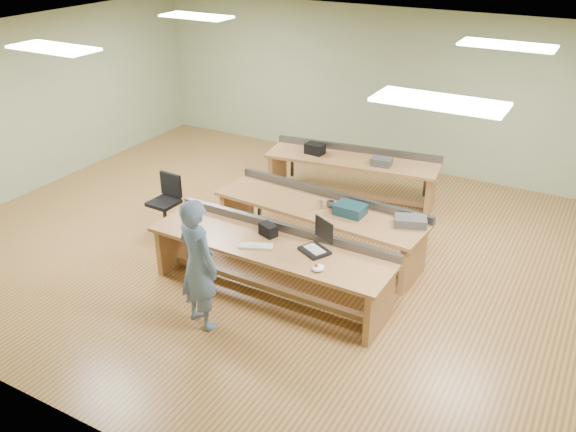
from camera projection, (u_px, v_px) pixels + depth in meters
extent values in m
plane|color=olive|center=(284.00, 248.00, 9.14)|extent=(10.00, 10.00, 0.00)
plane|color=silver|center=(283.00, 44.00, 7.80)|extent=(10.00, 10.00, 0.00)
cube|color=#93A17A|center=(387.00, 89.00, 11.59)|extent=(10.00, 0.04, 3.00)
cube|color=#93A17A|center=(58.00, 296.00, 5.35)|extent=(10.00, 0.04, 3.00)
cube|color=#93A17A|center=(35.00, 104.00, 10.65)|extent=(0.04, 8.00, 3.00)
cube|color=white|center=(53.00, 48.00, 7.73)|extent=(1.20, 0.50, 0.03)
cube|color=white|center=(196.00, 16.00, 10.07)|extent=(1.20, 0.50, 0.03)
cube|color=white|center=(440.00, 102.00, 5.55)|extent=(1.20, 0.50, 0.03)
cube|color=white|center=(507.00, 45.00, 7.89)|extent=(1.20, 0.50, 0.03)
cube|color=#B6814C|center=(269.00, 246.00, 7.72)|extent=(3.28, 0.92, 0.05)
cube|color=#B6814C|center=(177.00, 242.00, 8.58)|extent=(0.09, 0.77, 0.70)
cube|color=#B6814C|center=(380.00, 305.00, 7.21)|extent=(0.09, 0.77, 0.70)
cube|color=#B6814C|center=(269.00, 287.00, 8.00)|extent=(2.97, 0.14, 0.08)
cube|color=#494B4F|center=(285.00, 228.00, 8.00)|extent=(3.27, 0.13, 0.11)
cube|color=#B6814C|center=(319.00, 209.00, 8.69)|extent=(3.22, 1.08, 0.05)
cube|color=#B6814C|center=(238.00, 207.00, 9.59)|extent=(0.14, 0.75, 0.70)
cube|color=#B6814C|center=(413.00, 260.00, 8.13)|extent=(0.14, 0.75, 0.70)
cube|color=#B6814C|center=(318.00, 247.00, 8.97)|extent=(2.86, 0.31, 0.08)
cube|color=#494B4F|center=(332.00, 194.00, 8.94)|extent=(3.16, 0.32, 0.11)
cube|color=#B6814C|center=(352.00, 160.00, 10.39)|extent=(3.03, 1.18, 0.05)
cube|color=#B6814C|center=(278.00, 169.00, 11.01)|extent=(0.17, 0.69, 0.70)
cube|color=#B6814C|center=(431.00, 192.00, 10.11)|extent=(0.17, 0.69, 0.70)
cube|color=#B6814C|center=(350.00, 193.00, 10.67)|extent=(2.64, 0.46, 0.08)
cube|color=#494B4F|center=(358.00, 149.00, 10.65)|extent=(2.93, 0.48, 0.11)
imported|color=slate|center=(198.00, 264.00, 7.12)|extent=(0.70, 0.56, 1.66)
cube|color=black|center=(315.00, 251.00, 7.52)|extent=(0.44, 0.41, 0.04)
cube|color=black|center=(324.00, 230.00, 7.48)|extent=(0.32, 0.17, 0.27)
cube|color=beige|center=(256.00, 246.00, 7.64)|extent=(0.45, 0.30, 0.02)
ellipsoid|color=white|center=(318.00, 268.00, 7.13)|extent=(0.16, 0.18, 0.07)
cube|color=black|center=(268.00, 230.00, 7.89)|extent=(0.27, 0.22, 0.16)
cylinder|color=black|center=(165.00, 216.00, 9.60)|extent=(0.06, 0.06, 0.44)
cube|color=black|center=(164.00, 203.00, 9.49)|extent=(0.44, 0.44, 0.06)
cube|color=black|center=(171.00, 184.00, 9.53)|extent=(0.40, 0.07, 0.38)
cylinder|color=black|center=(166.00, 227.00, 9.68)|extent=(0.50, 0.50, 0.06)
cube|color=#112F3A|center=(350.00, 209.00, 8.45)|extent=(0.43, 0.33, 0.15)
cube|color=#3D3D3F|center=(410.00, 221.00, 8.16)|extent=(0.49, 0.40, 0.12)
imported|color=#3D3D3F|center=(331.00, 204.00, 8.65)|extent=(0.14, 0.14, 0.10)
cylinder|color=#BABABE|center=(320.00, 205.00, 8.60)|extent=(0.08, 0.08, 0.13)
cube|color=black|center=(315.00, 149.00, 10.55)|extent=(0.33, 0.25, 0.18)
cube|color=#3D3D3F|center=(382.00, 162.00, 10.07)|extent=(0.35, 0.27, 0.13)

